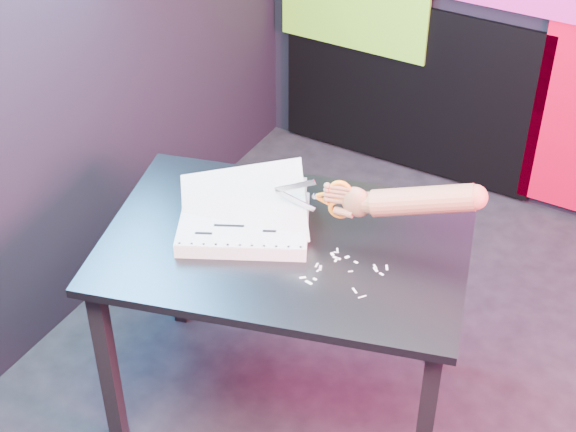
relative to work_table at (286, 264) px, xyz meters
The scene contains 6 objects.
room 0.87m from the work_table, 17.66° to the left, with size 3.01×3.01×2.71m.
work_table is the anchor object (origin of this frame).
printout_stack 0.19m from the work_table, behind, with size 0.51×0.45×0.22m.
scissors 0.29m from the work_table, 36.59° to the left, with size 0.24×0.07×0.14m.
hand_forearm 0.47m from the work_table, 23.65° to the left, with size 0.47×0.17×0.17m.
paper_clippings 0.24m from the work_table, ahead, with size 0.22×0.20×0.00m.
Camera 1 is at (0.58, -2.06, 2.49)m, focal length 55.00 mm.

